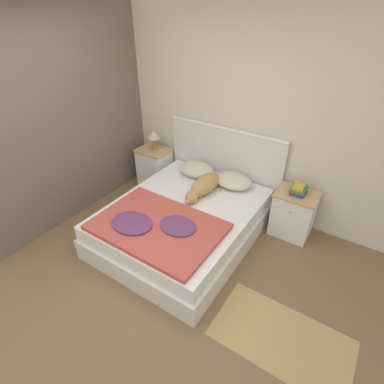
{
  "coord_description": "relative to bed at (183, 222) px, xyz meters",
  "views": [
    {
      "loc": [
        1.61,
        -1.31,
        2.56
      ],
      "look_at": [
        -0.07,
        1.24,
        0.56
      ],
      "focal_mm": 28.0,
      "sensor_mm": 36.0,
      "label": 1
    }
  ],
  "objects": [
    {
      "name": "ground_plane",
      "position": [
        0.07,
        -1.04,
        -0.23
      ],
      "size": [
        16.0,
        16.0,
        0.0
      ],
      "primitive_type": "plane",
      "color": "brown"
    },
    {
      "name": "wall_back",
      "position": [
        0.07,
        1.09,
        1.05
      ],
      "size": [
        9.0,
        0.06,
        2.55
      ],
      "color": "beige",
      "rests_on": "ground_plane"
    },
    {
      "name": "wall_side_left",
      "position": [
        -1.55,
        0.01,
        1.05
      ],
      "size": [
        0.06,
        3.1,
        2.55
      ],
      "color": "#706056",
      "rests_on": "ground_plane"
    },
    {
      "name": "bed",
      "position": [
        0.0,
        0.0,
        0.0
      ],
      "size": [
        1.61,
        1.99,
        0.46
      ],
      "color": "silver",
      "rests_on": "ground_plane"
    },
    {
      "name": "headboard",
      "position": [
        0.0,
        1.02,
        0.36
      ],
      "size": [
        1.69,
        0.06,
        1.12
      ],
      "color": "silver",
      "rests_on": "ground_plane"
    },
    {
      "name": "nightstand_left",
      "position": [
        -1.1,
        0.8,
        0.08
      ],
      "size": [
        0.49,
        0.4,
        0.6
      ],
      "color": "white",
      "rests_on": "ground_plane"
    },
    {
      "name": "nightstand_right",
      "position": [
        1.1,
        0.8,
        0.08
      ],
      "size": [
        0.49,
        0.4,
        0.6
      ],
      "color": "white",
      "rests_on": "ground_plane"
    },
    {
      "name": "pillow_left",
      "position": [
        -0.29,
        0.75,
        0.31
      ],
      "size": [
        0.5,
        0.39,
        0.16
      ],
      "color": "beige",
      "rests_on": "bed"
    },
    {
      "name": "pillow_right",
      "position": [
        0.29,
        0.75,
        0.31
      ],
      "size": [
        0.5,
        0.39,
        0.16
      ],
      "color": "beige",
      "rests_on": "bed"
    },
    {
      "name": "quilt",
      "position": [
        -0.01,
        -0.48,
        0.27
      ],
      "size": [
        1.35,
        0.93,
        0.09
      ],
      "color": "#BC4C42",
      "rests_on": "bed"
    },
    {
      "name": "dog",
      "position": [
        0.04,
        0.41,
        0.33
      ],
      "size": [
        0.26,
        0.8,
        0.21
      ],
      "color": "tan",
      "rests_on": "bed"
    },
    {
      "name": "book_stack",
      "position": [
        1.1,
        0.81,
        0.42
      ],
      "size": [
        0.18,
        0.22,
        0.1
      ],
      "color": "#285689",
      "rests_on": "nightstand_right"
    },
    {
      "name": "table_lamp",
      "position": [
        -1.1,
        0.83,
        0.6
      ],
      "size": [
        0.19,
        0.19,
        0.29
      ],
      "color": "#9E7A4C",
      "rests_on": "nightstand_left"
    },
    {
      "name": "rug",
      "position": [
        1.51,
        -0.64,
        -0.22
      ],
      "size": [
        1.2,
        0.69,
        0.0
      ],
      "color": "tan",
      "rests_on": "ground_plane"
    }
  ]
}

